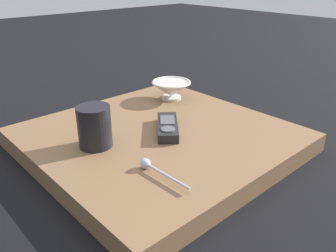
{
  "coord_description": "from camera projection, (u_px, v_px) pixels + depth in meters",
  "views": [
    {
      "loc": [
        0.63,
        -0.54,
        0.44
      ],
      "look_at": [
        0.02,
        0.01,
        0.07
      ],
      "focal_mm": 37.26,
      "sensor_mm": 36.0,
      "label": 1
    }
  ],
  "objects": [
    {
      "name": "table",
      "position": [
        159.0,
        140.0,
        0.93
      ],
      "size": [
        0.61,
        0.62,
        0.05
      ],
      "color": "brown",
      "rests_on": "ground"
    },
    {
      "name": "ground_plane",
      "position": [
        159.0,
        148.0,
        0.94
      ],
      "size": [
        6.0,
        6.0,
        0.0
      ],
      "primitive_type": "plane",
      "color": "black"
    },
    {
      "name": "cereal_bowl",
      "position": [
        171.0,
        89.0,
        1.13
      ],
      "size": [
        0.13,
        0.13,
        0.06
      ],
      "color": "beige",
      "rests_on": "table"
    },
    {
      "name": "teaspoon",
      "position": [
        151.0,
        167.0,
        0.73
      ],
      "size": [
        0.14,
        0.02,
        0.02
      ],
      "color": "#A3A5B2",
      "rests_on": "table"
    },
    {
      "name": "coffee_mug",
      "position": [
        94.0,
        127.0,
        0.82
      ],
      "size": [
        0.08,
        0.08,
        0.1
      ],
      "color": "black",
      "rests_on": "table"
    },
    {
      "name": "tv_remote_near",
      "position": [
        168.0,
        127.0,
        0.91
      ],
      "size": [
        0.15,
        0.14,
        0.03
      ],
      "color": "black",
      "rests_on": "table"
    }
  ]
}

